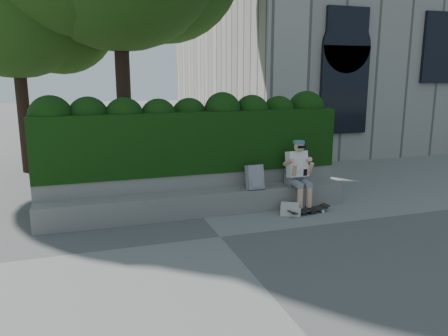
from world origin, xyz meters
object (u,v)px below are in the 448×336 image
object	(u,v)px
backpack_plaid	(255,177)
skateboard	(308,210)
person	(298,172)
backpack_ground	(290,209)

from	to	relation	value
backpack_plaid	skateboard	bearing A→B (deg)	-31.12
skateboard	backpack_plaid	xyz separation A→B (m)	(-0.93, 0.49, 0.62)
person	backpack_plaid	distance (m)	0.91
backpack_ground	person	bearing A→B (deg)	75.67
skateboard	backpack_ground	world-z (taller)	backpack_ground
backpack_plaid	backpack_ground	bearing A→B (deg)	-41.96
skateboard	backpack_plaid	distance (m)	1.22
backpack_plaid	backpack_ground	world-z (taller)	backpack_plaid
person	backpack_plaid	xyz separation A→B (m)	(-0.91, 0.08, -0.06)
skateboard	backpack_ground	bearing A→B (deg)	162.97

